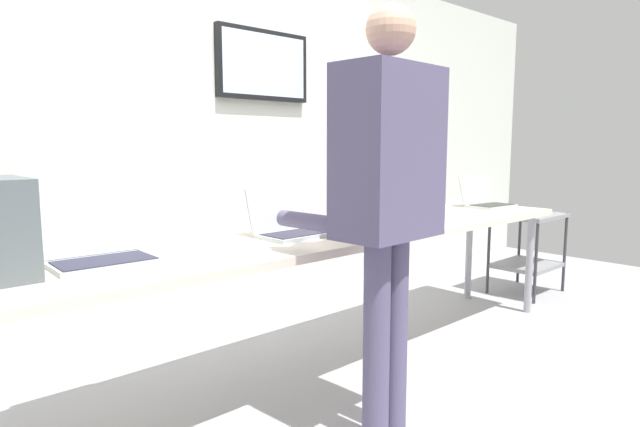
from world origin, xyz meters
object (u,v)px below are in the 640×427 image
(laptop_station_1, at_px, (287,225))
(storage_cart, at_px, (528,240))
(laptop_station_3, at_px, (485,200))
(laptop_station_2, at_px, (406,209))
(person, at_px, (387,183))
(workbench, at_px, (328,241))
(laptop_station_0, at_px, (97,248))

(laptop_station_1, height_order, storage_cart, laptop_station_1)
(laptop_station_3, relative_size, storage_cart, 0.55)
(laptop_station_2, bearing_deg, person, -145.44)
(workbench, bearing_deg, laptop_station_2, 4.74)
(laptop_station_1, distance_m, person, 0.73)
(workbench, xyz_separation_m, storage_cart, (2.28, 0.01, -0.28))
(workbench, distance_m, laptop_station_2, 0.74)
(workbench, xyz_separation_m, laptop_station_1, (-0.23, 0.06, 0.10))
(laptop_station_0, xyz_separation_m, laptop_station_1, (0.93, -0.03, 0.00))
(workbench, height_order, person, person)
(workbench, distance_m, person, 0.76)
(laptop_station_2, xyz_separation_m, storage_cart, (1.56, -0.05, -0.39))
(laptop_station_0, xyz_separation_m, laptop_station_3, (2.81, -0.04, -0.00))
(storage_cart, bearing_deg, laptop_station_1, 178.96)
(laptop_station_0, distance_m, person, 1.17)
(laptop_station_1, bearing_deg, laptop_station_0, 178.15)
(storage_cart, bearing_deg, workbench, -179.66)
(person, bearing_deg, laptop_station_3, 19.28)
(laptop_station_0, height_order, storage_cart, laptop_station_0)
(laptop_station_3, height_order, storage_cart, laptop_station_3)
(workbench, relative_size, laptop_station_3, 10.35)
(laptop_station_1, xyz_separation_m, person, (-0.03, -0.68, 0.25))
(workbench, height_order, laptop_station_3, laptop_station_3)
(laptop_station_0, height_order, laptop_station_3, laptop_station_0)
(laptop_station_1, bearing_deg, laptop_station_3, -0.38)
(laptop_station_3, bearing_deg, laptop_station_0, 179.14)
(storage_cart, bearing_deg, laptop_station_2, 178.29)
(workbench, height_order, storage_cart, workbench)
(laptop_station_1, distance_m, laptop_station_3, 1.88)
(storage_cart, bearing_deg, laptop_station_3, 176.99)
(laptop_station_3, bearing_deg, person, -160.72)
(laptop_station_0, xyz_separation_m, person, (0.89, -0.71, 0.25))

